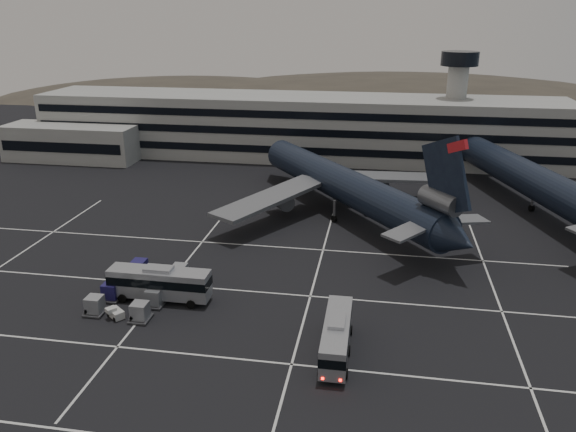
% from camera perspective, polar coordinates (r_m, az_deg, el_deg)
% --- Properties ---
extents(ground, '(260.00, 260.00, 0.00)m').
position_cam_1_polar(ground, '(66.98, -8.53, -8.85)').
color(ground, black).
rests_on(ground, ground).
extents(lane_markings, '(90.00, 55.62, 0.01)m').
position_cam_1_polar(lane_markings, '(67.31, -7.56, -8.64)').
color(lane_markings, silver).
rests_on(lane_markings, ground).
extents(terminal, '(125.00, 26.00, 24.00)m').
position_cam_1_polar(terminal, '(131.00, -0.37, 9.02)').
color(terminal, gray).
rests_on(terminal, ground).
extents(hills, '(352.00, 180.00, 44.00)m').
position_cam_1_polar(hills, '(229.76, 9.20, 8.79)').
color(hills, '#38332B').
rests_on(hills, ground).
extents(trijet_main, '(39.87, 49.34, 18.08)m').
position_cam_1_polar(trijet_main, '(92.40, 6.00, 3.07)').
color(trijet_main, black).
rests_on(trijet_main, ground).
extents(trijet_far, '(25.30, 56.50, 18.08)m').
position_cam_1_polar(trijet_far, '(102.03, 24.14, 3.14)').
color(trijet_far, black).
rests_on(trijet_far, ground).
extents(bus_near, '(2.89, 11.10, 3.90)m').
position_cam_1_polar(bus_near, '(56.77, 4.96, -11.94)').
color(bus_near, gray).
rests_on(bus_near, ground).
extents(bus_far, '(12.06, 3.10, 4.26)m').
position_cam_1_polar(bus_far, '(67.80, -12.91, -6.57)').
color(bus_far, gray).
rests_on(bus_far, ground).
extents(tug_b, '(2.43, 2.30, 1.35)m').
position_cam_1_polar(tug_b, '(66.12, -17.06, -9.40)').
color(tug_b, '#B6B6B2').
rests_on(tug_b, ground).
extents(uld_cluster, '(8.91, 13.30, 2.09)m').
position_cam_1_polar(uld_cluster, '(69.90, -14.82, -7.09)').
color(uld_cluster, '#2D2D30').
rests_on(uld_cluster, ground).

